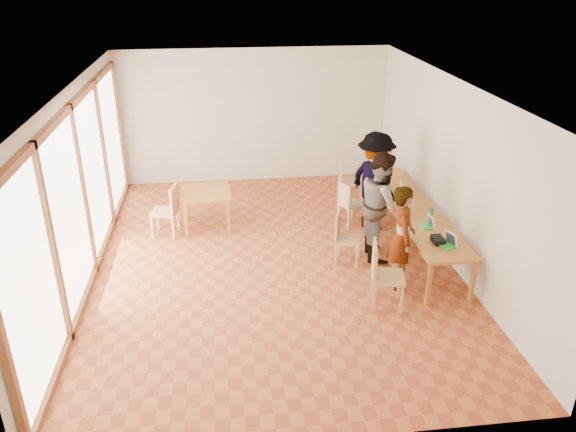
# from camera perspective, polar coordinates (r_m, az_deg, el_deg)

# --- Properties ---
(ground) EXTENTS (8.00, 8.00, 0.00)m
(ground) POSITION_cam_1_polar(r_m,az_deg,el_deg) (9.66, -1.58, -4.59)
(ground) COLOR #AC5829
(ground) RESTS_ON ground
(wall_back) EXTENTS (6.00, 0.10, 3.00)m
(wall_back) POSITION_cam_1_polar(r_m,az_deg,el_deg) (12.83, -3.43, 10.07)
(wall_back) COLOR beige
(wall_back) RESTS_ON ground
(wall_front) EXTENTS (6.00, 0.10, 3.00)m
(wall_front) POSITION_cam_1_polar(r_m,az_deg,el_deg) (5.50, 2.38, -11.11)
(wall_front) COLOR beige
(wall_front) RESTS_ON ground
(wall_right) EXTENTS (0.10, 8.00, 3.00)m
(wall_right) POSITION_cam_1_polar(r_m,az_deg,el_deg) (9.75, 16.20, 4.38)
(wall_right) COLOR beige
(wall_right) RESTS_ON ground
(window_wall) EXTENTS (0.10, 8.00, 3.00)m
(window_wall) POSITION_cam_1_polar(r_m,az_deg,el_deg) (9.25, -20.28, 2.73)
(window_wall) COLOR white
(window_wall) RESTS_ON ground
(ceiling) EXTENTS (6.00, 8.00, 0.04)m
(ceiling) POSITION_cam_1_polar(r_m,az_deg,el_deg) (8.60, -1.82, 13.27)
(ceiling) COLOR white
(ceiling) RESTS_ON wall_back
(communal_table) EXTENTS (0.80, 4.00, 0.75)m
(communal_table) POSITION_cam_1_polar(r_m,az_deg,el_deg) (10.14, 12.40, 0.71)
(communal_table) COLOR #C6812C
(communal_table) RESTS_ON ground
(side_table) EXTENTS (0.90, 0.90, 0.75)m
(side_table) POSITION_cam_1_polar(r_m,az_deg,el_deg) (10.69, -8.32, 2.12)
(side_table) COLOR #C6812C
(side_table) RESTS_ON ground
(chair_near) EXTENTS (0.55, 0.55, 0.53)m
(chair_near) POSITION_cam_1_polar(r_m,az_deg,el_deg) (8.30, 9.45, -5.30)
(chair_near) COLOR tan
(chair_near) RESTS_ON ground
(chair_mid) EXTENTS (0.53, 0.53, 0.48)m
(chair_mid) POSITION_cam_1_polar(r_m,az_deg,el_deg) (9.46, 5.58, -1.63)
(chair_mid) COLOR tan
(chair_mid) RESTS_ON ground
(chair_far) EXTENTS (0.54, 0.54, 0.47)m
(chair_far) POSITION_cam_1_polar(r_m,az_deg,el_deg) (10.77, 6.09, 1.69)
(chair_far) COLOR tan
(chair_far) RESTS_ON ground
(chair_empty) EXTENTS (0.53, 0.53, 0.53)m
(chair_empty) POSITION_cam_1_polar(r_m,az_deg,el_deg) (11.79, 5.86, 4.12)
(chair_empty) COLOR tan
(chair_empty) RESTS_ON ground
(chair_spare) EXTENTS (0.53, 0.53, 0.52)m
(chair_spare) POSITION_cam_1_polar(r_m,az_deg,el_deg) (10.54, -11.97, 1.07)
(chair_spare) COLOR tan
(chair_spare) RESTS_ON ground
(person_near) EXTENTS (0.48, 0.66, 1.68)m
(person_near) POSITION_cam_1_polar(r_m,az_deg,el_deg) (8.77, 11.49, -2.13)
(person_near) COLOR gray
(person_near) RESTS_ON ground
(person_mid) EXTENTS (0.79, 0.97, 1.87)m
(person_mid) POSITION_cam_1_polar(r_m,az_deg,el_deg) (9.60, 9.46, 1.09)
(person_mid) COLOR gray
(person_mid) RESTS_ON ground
(person_far) EXTENTS (1.15, 1.40, 1.89)m
(person_far) POSITION_cam_1_polar(r_m,az_deg,el_deg) (10.59, 8.81, 3.47)
(person_far) COLOR gray
(person_far) RESTS_ON ground
(laptop_near) EXTENTS (0.30, 0.32, 0.22)m
(laptop_near) POSITION_cam_1_polar(r_m,az_deg,el_deg) (8.85, 15.99, -2.57)
(laptop_near) COLOR green
(laptop_near) RESTS_ON communal_table
(laptop_mid) EXTENTS (0.21, 0.24, 0.20)m
(laptop_mid) POSITION_cam_1_polar(r_m,az_deg,el_deg) (9.39, 14.09, -0.77)
(laptop_mid) COLOR green
(laptop_mid) RESTS_ON communal_table
(laptop_far) EXTENTS (0.24, 0.26, 0.18)m
(laptop_far) POSITION_cam_1_polar(r_m,az_deg,el_deg) (10.74, 11.24, 2.77)
(laptop_far) COLOR green
(laptop_far) RESTS_ON communal_table
(yellow_mug) EXTENTS (0.15, 0.15, 0.09)m
(yellow_mug) POSITION_cam_1_polar(r_m,az_deg,el_deg) (11.63, 9.63, 4.58)
(yellow_mug) COLOR orange
(yellow_mug) RESTS_ON communal_table
(green_bottle) EXTENTS (0.07, 0.07, 0.28)m
(green_bottle) POSITION_cam_1_polar(r_m,az_deg,el_deg) (9.45, 14.30, -0.04)
(green_bottle) COLOR #196A38
(green_bottle) RESTS_ON communal_table
(clear_glass) EXTENTS (0.07, 0.07, 0.09)m
(clear_glass) POSITION_cam_1_polar(r_m,az_deg,el_deg) (11.44, 9.51, 4.24)
(clear_glass) COLOR silver
(clear_glass) RESTS_ON communal_table
(condiment_cup) EXTENTS (0.08, 0.08, 0.06)m
(condiment_cup) POSITION_cam_1_polar(r_m,az_deg,el_deg) (10.48, 10.21, 2.18)
(condiment_cup) COLOR white
(condiment_cup) RESTS_ON communal_table
(pink_phone) EXTENTS (0.05, 0.10, 0.01)m
(pink_phone) POSITION_cam_1_polar(r_m,az_deg,el_deg) (10.33, 10.28, 1.69)
(pink_phone) COLOR #DB3D76
(pink_phone) RESTS_ON communal_table
(black_pouch) EXTENTS (0.16, 0.26, 0.09)m
(black_pouch) POSITION_cam_1_polar(r_m,az_deg,el_deg) (8.91, 14.99, -2.37)
(black_pouch) COLOR black
(black_pouch) RESTS_ON communal_table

